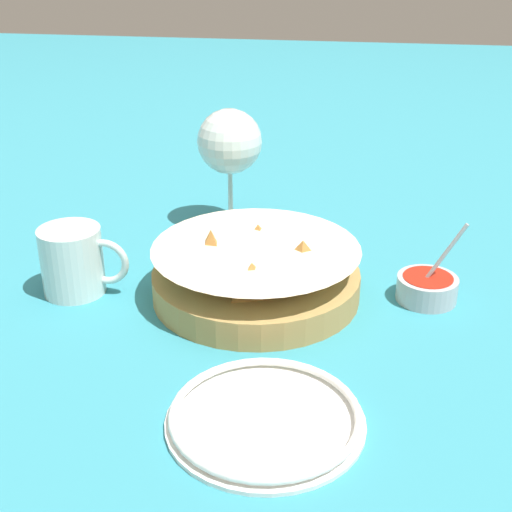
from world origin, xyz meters
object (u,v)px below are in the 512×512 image
food_basket (256,274)px  beer_mug (74,263)px  sauce_cup (427,287)px  side_plate (265,417)px  wine_glass (230,145)px

food_basket → beer_mug: 0.23m
sauce_cup → side_plate: (-0.16, -0.27, -0.01)m
sauce_cup → side_plate: size_ratio=0.56×
sauce_cup → wine_glass: bearing=145.2°
wine_glass → beer_mug: (-0.15, -0.24, -0.09)m
sauce_cup → beer_mug: sauce_cup is taller
food_basket → side_plate: food_basket is taller
food_basket → wine_glass: size_ratio=1.43×
wine_glass → side_plate: wine_glass is taller
food_basket → sauce_cup: (0.21, 0.02, -0.01)m
side_plate → sauce_cup: bearing=58.6°
sauce_cup → beer_mug: 0.44m
food_basket → sauce_cup: size_ratio=2.44×
food_basket → sauce_cup: bearing=6.2°
beer_mug → side_plate: bearing=-39.0°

